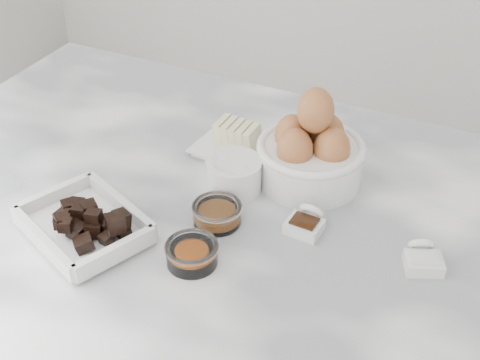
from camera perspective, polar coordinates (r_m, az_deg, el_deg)
name	(u,v)px	position (r m, az deg, el deg)	size (l,w,h in m)	color
marble_slab	(221,217)	(1.07, -1.67, -3.19)	(1.20, 0.80, 0.04)	white
chocolate_dish	(83,222)	(1.02, -13.24, -3.55)	(0.23, 0.21, 0.05)	white
butter_plate	(235,140)	(1.18, -0.42, 3.41)	(0.14, 0.14, 0.05)	white
sugar_ramekin	(234,174)	(1.08, -0.53, 0.52)	(0.09, 0.09, 0.05)	white
egg_bowl	(311,152)	(1.09, 6.07, 2.41)	(0.18, 0.18, 0.17)	white
honey_bowl	(217,213)	(1.02, -1.97, -2.85)	(0.08, 0.08, 0.03)	white
zest_bowl	(192,253)	(0.95, -4.13, -6.22)	(0.08, 0.08, 0.03)	white
vanilla_spoon	(306,222)	(1.01, 5.66, -3.63)	(0.05, 0.07, 0.04)	white
salt_spoon	(423,258)	(0.98, 15.35, -6.45)	(0.07, 0.08, 0.04)	white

